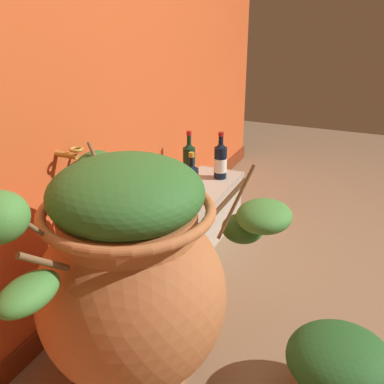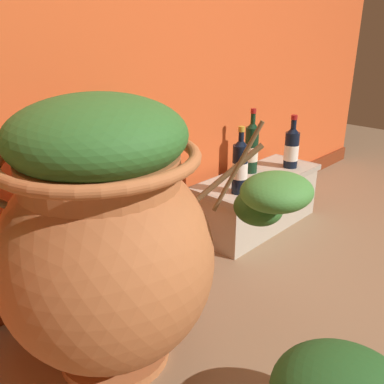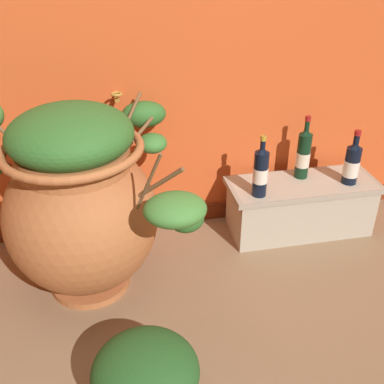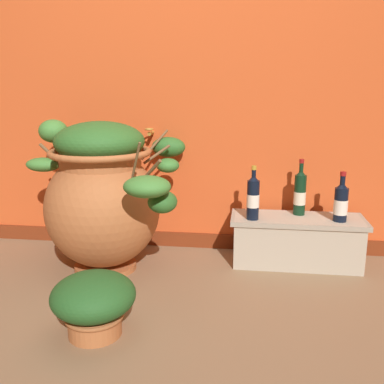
% 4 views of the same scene
% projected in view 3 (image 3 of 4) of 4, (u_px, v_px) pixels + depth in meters
% --- Properties ---
extents(ground_plane, '(7.00, 7.00, 0.00)m').
position_uv_depth(ground_plane, '(228.00, 377.00, 1.79)').
color(ground_plane, '#896B4C').
extents(terracotta_urn, '(0.99, 0.90, 0.89)m').
position_uv_depth(terracotta_urn, '(81.00, 200.00, 2.02)').
color(terracotta_urn, '#B26638').
rests_on(terracotta_urn, ground_plane).
extents(stone_ledge, '(0.81, 0.31, 0.30)m').
position_uv_depth(stone_ledge, '(300.00, 204.00, 2.56)').
color(stone_ledge, '#B2A893').
rests_on(stone_ledge, ground_plane).
extents(wine_bottle_left, '(0.07, 0.07, 0.35)m').
position_uv_depth(wine_bottle_left, '(304.00, 153.00, 2.48)').
color(wine_bottle_left, black).
rests_on(wine_bottle_left, stone_ledge).
extents(wine_bottle_middle, '(0.08, 0.08, 0.30)m').
position_uv_depth(wine_bottle_middle, '(352.00, 162.00, 2.44)').
color(wine_bottle_middle, black).
rests_on(wine_bottle_middle, stone_ledge).
extents(wine_bottle_right, '(0.08, 0.08, 0.33)m').
position_uv_depth(wine_bottle_right, '(261.00, 171.00, 2.31)').
color(wine_bottle_right, black).
rests_on(wine_bottle_right, stone_ledge).
extents(potted_shrub, '(0.37, 0.38, 0.28)m').
position_uv_depth(potted_shrub, '(146.00, 377.00, 1.60)').
color(potted_shrub, '#B26638').
rests_on(potted_shrub, ground_plane).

